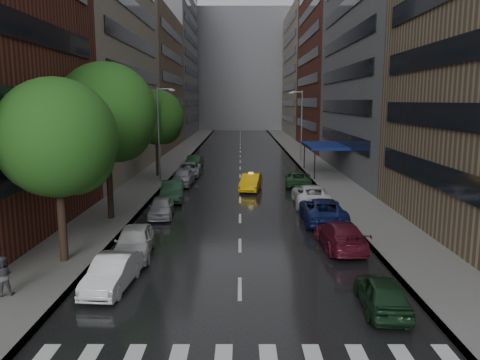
% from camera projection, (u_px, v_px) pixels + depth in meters
% --- Properties ---
extents(ground, '(220.00, 220.00, 0.00)m').
position_uv_depth(ground, '(240.00, 336.00, 15.85)').
color(ground, gray).
rests_on(ground, ground).
extents(road, '(14.00, 140.00, 0.01)m').
position_uv_depth(road, '(240.00, 158.00, 65.14)').
color(road, black).
rests_on(road, ground).
extents(sidewalk_left, '(4.00, 140.00, 0.15)m').
position_uv_depth(sidewalk_left, '(176.00, 157.00, 65.14)').
color(sidewalk_left, gray).
rests_on(sidewalk_left, ground).
extents(sidewalk_right, '(4.00, 140.00, 0.15)m').
position_uv_depth(sidewalk_right, '(305.00, 157.00, 65.12)').
color(sidewalk_right, gray).
rests_on(sidewalk_right, ground).
extents(buildings_left, '(8.00, 108.00, 38.00)m').
position_uv_depth(buildings_left, '(142.00, 47.00, 71.15)').
color(buildings_left, maroon).
rests_on(buildings_left, ground).
extents(buildings_right, '(8.05, 109.10, 36.00)m').
position_uv_depth(buildings_right, '(341.00, 52.00, 69.22)').
color(buildings_right, '#937A5B').
rests_on(buildings_right, ground).
extents(building_far, '(40.00, 14.00, 32.00)m').
position_uv_depth(building_far, '(240.00, 71.00, 129.51)').
color(building_far, slate).
rests_on(building_far, ground).
extents(tree_near, '(5.63, 5.63, 8.98)m').
position_uv_depth(tree_near, '(57.00, 138.00, 21.90)').
color(tree_near, '#382619').
rests_on(tree_near, ground).
extents(tree_mid, '(6.48, 6.48, 10.33)m').
position_uv_depth(tree_mid, '(106.00, 113.00, 30.02)').
color(tree_mid, '#382619').
rests_on(tree_mid, ground).
extents(tree_far, '(5.67, 5.67, 9.04)m').
position_uv_depth(tree_far, '(157.00, 117.00, 47.97)').
color(tree_far, '#382619').
rests_on(tree_far, ground).
extents(taxi, '(2.22, 4.66, 1.47)m').
position_uv_depth(taxi, '(251.00, 182.00, 41.43)').
color(taxi, '#E8A80C').
rests_on(taxi, ground).
extents(parked_cars_left, '(2.40, 40.11, 1.58)m').
position_uv_depth(parked_cars_left, '(175.00, 188.00, 38.59)').
color(parked_cars_left, white).
rests_on(parked_cars_left, ground).
extents(parked_cars_right, '(2.84, 30.86, 1.61)m').
position_uv_depth(parked_cars_right, '(319.00, 206.00, 32.00)').
color(parked_cars_right, '#16311B').
rests_on(parked_cars_right, ground).
extents(ped_black_umbrella, '(0.96, 0.98, 2.09)m').
position_uv_depth(ped_black_umbrella, '(2.00, 266.00, 18.57)').
color(ped_black_umbrella, '#48494D').
rests_on(ped_black_umbrella, sidewalk_left).
extents(street_lamp_left, '(1.74, 0.22, 9.00)m').
position_uv_depth(street_lamp_left, '(159.00, 132.00, 44.61)').
color(street_lamp_left, gray).
rests_on(street_lamp_left, sidewalk_left).
extents(street_lamp_right, '(1.74, 0.22, 9.00)m').
position_uv_depth(street_lamp_right, '(301.00, 124.00, 59.39)').
color(street_lamp_right, gray).
rests_on(street_lamp_right, sidewalk_right).
extents(awning, '(4.00, 8.00, 3.12)m').
position_uv_depth(awning, '(324.00, 146.00, 49.82)').
color(awning, navy).
rests_on(awning, sidewalk_right).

